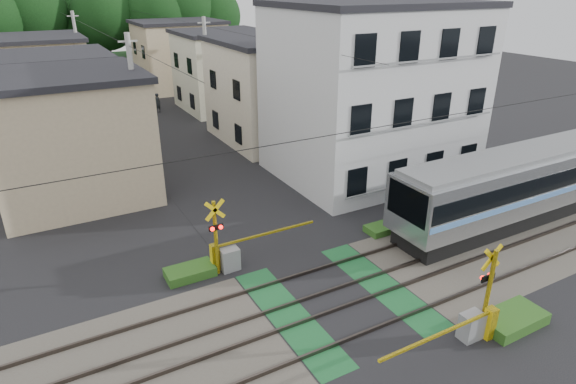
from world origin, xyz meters
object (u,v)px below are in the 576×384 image
crossing_signal_far (227,253)px  pedestrian (157,103)px  crossing_signal_near (476,319)px  apartment_block (371,92)px

crossing_signal_far → pedestrian: (4.13, 25.48, 0.11)m
crossing_signal_near → pedestrian: crossing_signal_near is taller
crossing_signal_near → pedestrian: (-1.05, 32.79, 0.11)m
apartment_block → pedestrian: bearing=109.5°
crossing_signal_far → pedestrian: 25.81m
crossing_signal_near → crossing_signal_far: same height
crossing_signal_near → apartment_block: apartment_block is taller
apartment_block → pedestrian: 21.19m
crossing_signal_far → apartment_block: size_ratio=0.46×
crossing_signal_near → apartment_block: 14.95m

